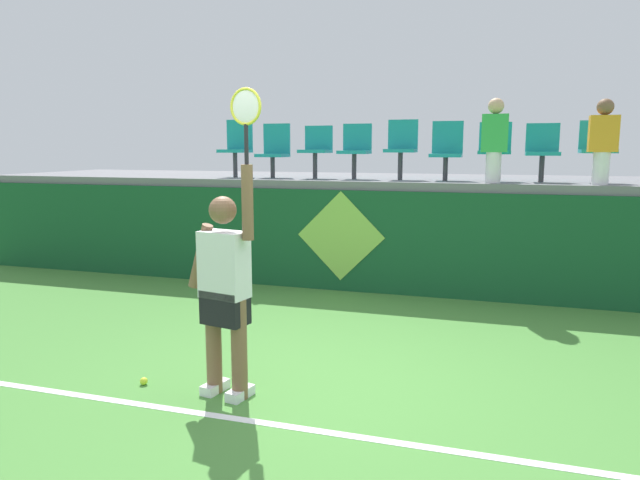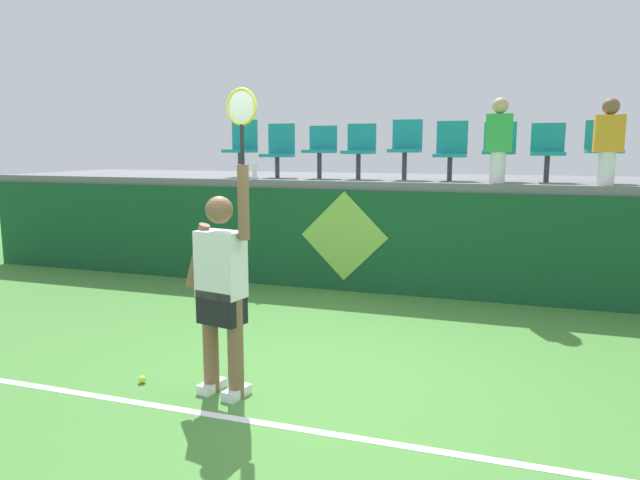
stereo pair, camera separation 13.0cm
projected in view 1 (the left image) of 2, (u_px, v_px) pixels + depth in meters
ground_plane at (313, 388)px, 4.96m from camera, size 40.00×40.00×0.00m
court_back_wall at (390, 242)px, 8.14m from camera, size 13.91×0.20×1.44m
spectator_platform at (407, 181)px, 9.32m from camera, size 13.91×2.86×0.12m
court_baseline_stripe at (283, 426)px, 4.29m from camera, size 12.52×0.08×0.01m
tennis_player at (225, 286)px, 4.68m from camera, size 0.75×0.33×2.47m
tennis_ball at (144, 381)px, 5.03m from camera, size 0.07×0.07×0.07m
water_bottle at (250, 171)px, 8.69m from camera, size 0.07×0.07×0.23m
stadium_chair_0 at (237, 145)px, 9.34m from camera, size 0.44×0.42×0.91m
stadium_chair_1 at (274, 149)px, 9.16m from camera, size 0.44×0.42×0.84m
stadium_chair_2 at (316, 148)px, 8.94m from camera, size 0.44×0.42×0.80m
stadium_chair_3 at (355, 148)px, 8.76m from camera, size 0.44×0.42×0.83m
stadium_chair_4 at (402, 146)px, 8.55m from camera, size 0.44×0.42×0.88m
stadium_chair_5 at (447, 149)px, 8.38m from camera, size 0.44×0.42×0.85m
stadium_chair_6 at (495, 148)px, 8.17m from camera, size 0.44×0.42×0.82m
stadium_chair_7 at (542, 149)px, 7.99m from camera, size 0.44×0.42×0.80m
stadium_chair_8 at (597, 147)px, 7.78m from camera, size 0.44×0.42×0.83m
spectator_0 at (495, 139)px, 7.76m from camera, size 0.34×0.21×1.12m
spectator_1 at (603, 140)px, 7.35m from camera, size 0.34×0.21×1.07m
wall_signage_mount at (340, 291)px, 8.35m from camera, size 1.27×0.01×1.43m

